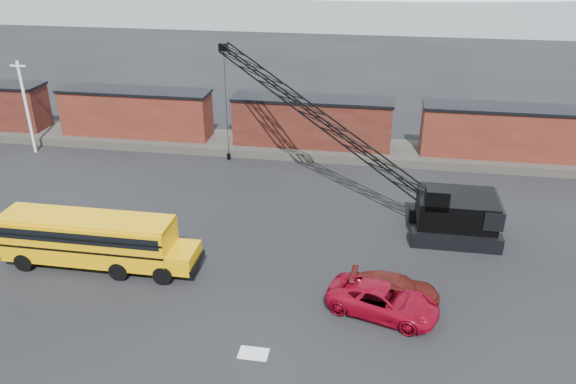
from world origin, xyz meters
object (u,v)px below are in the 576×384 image
Objects in this scene: school_bus at (94,239)px; red_pickup at (383,300)px; maroon_suv at (395,288)px; crawler_crane at (317,116)px.

red_pickup is at bearing -6.24° from school_bus.
red_pickup is (16.57, -1.81, -1.00)m from school_bus.
school_bus is 2.45× the size of maroon_suv.
crawler_crane is (-5.12, 13.85, 5.11)m from red_pickup.
maroon_suv is at bearing -1.67° from school_bus.
crawler_crane reaches higher than red_pickup.
crawler_crane is at bearing 46.44° from school_bus.
red_pickup is 1.44m from maroon_suv.
crawler_crane is (-5.71, 12.54, 5.21)m from maroon_suv.
red_pickup reaches higher than maroon_suv.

